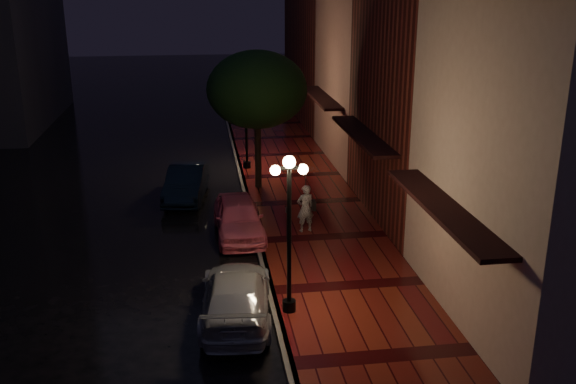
{
  "coord_description": "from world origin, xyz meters",
  "views": [
    {
      "loc": [
        -1.85,
        -20.23,
        8.6
      ],
      "look_at": [
        1.22,
        1.34,
        1.4
      ],
      "focal_mm": 40.0,
      "sensor_mm": 36.0,
      "label": 1
    }
  ],
  "objects_px": {
    "streetlamp_near": "(289,226)",
    "pink_car": "(239,218)",
    "woman_with_umbrella": "(306,189)",
    "parking_meter": "(287,220)",
    "silver_car": "(236,296)",
    "navy_car": "(187,183)",
    "street_tree": "(257,92)",
    "streetlamp_far": "(246,117)"
  },
  "relations": [
    {
      "from": "street_tree",
      "to": "woman_with_umbrella",
      "type": "xyz_separation_m",
      "value": [
        1.13,
        -5.37,
        -2.51
      ]
    },
    {
      "from": "streetlamp_near",
      "to": "street_tree",
      "type": "distance_m",
      "value": 11.12
    },
    {
      "from": "streetlamp_near",
      "to": "parking_meter",
      "type": "xyz_separation_m",
      "value": [
        0.65,
        4.91,
        -1.73
      ]
    },
    {
      "from": "woman_with_umbrella",
      "to": "silver_car",
      "type": "bearing_deg",
      "value": 52.16
    },
    {
      "from": "silver_car",
      "to": "woman_with_umbrella",
      "type": "height_order",
      "value": "woman_with_umbrella"
    },
    {
      "from": "pink_car",
      "to": "silver_car",
      "type": "xyz_separation_m",
      "value": [
        -0.47,
        -5.79,
        -0.04
      ]
    },
    {
      "from": "navy_car",
      "to": "silver_car",
      "type": "height_order",
      "value": "navy_car"
    },
    {
      "from": "pink_car",
      "to": "silver_car",
      "type": "height_order",
      "value": "pink_car"
    },
    {
      "from": "streetlamp_near",
      "to": "pink_car",
      "type": "relative_size",
      "value": 1.06
    },
    {
      "from": "street_tree",
      "to": "silver_car",
      "type": "xyz_separation_m",
      "value": [
        -1.67,
        -10.91,
        -3.59
      ]
    },
    {
      "from": "streetlamp_near",
      "to": "woman_with_umbrella",
      "type": "distance_m",
      "value": 5.86
    },
    {
      "from": "streetlamp_near",
      "to": "woman_with_umbrella",
      "type": "xyz_separation_m",
      "value": [
        1.39,
        5.62,
        -0.87
      ]
    },
    {
      "from": "streetlamp_near",
      "to": "pink_car",
      "type": "xyz_separation_m",
      "value": [
        -0.95,
        5.87,
        -1.91
      ]
    },
    {
      "from": "silver_car",
      "to": "pink_car",
      "type": "bearing_deg",
      "value": -89.55
    },
    {
      "from": "street_tree",
      "to": "pink_car",
      "type": "distance_m",
      "value": 6.35
    },
    {
      "from": "navy_car",
      "to": "woman_with_umbrella",
      "type": "height_order",
      "value": "woman_with_umbrella"
    },
    {
      "from": "streetlamp_far",
      "to": "pink_car",
      "type": "xyz_separation_m",
      "value": [
        -0.95,
        -8.13,
        -1.91
      ]
    },
    {
      "from": "navy_car",
      "to": "streetlamp_near",
      "type": "bearing_deg",
      "value": -66.97
    },
    {
      "from": "street_tree",
      "to": "streetlamp_near",
      "type": "bearing_deg",
      "value": -91.35
    },
    {
      "from": "silver_car",
      "to": "parking_meter",
      "type": "bearing_deg",
      "value": -108.09
    },
    {
      "from": "pink_car",
      "to": "navy_car",
      "type": "bearing_deg",
      "value": 110.96
    },
    {
      "from": "pink_car",
      "to": "woman_with_umbrella",
      "type": "bearing_deg",
      "value": -7.56
    },
    {
      "from": "pink_car",
      "to": "woman_with_umbrella",
      "type": "relative_size",
      "value": 1.69
    },
    {
      "from": "streetlamp_near",
      "to": "parking_meter",
      "type": "distance_m",
      "value": 5.25
    },
    {
      "from": "streetlamp_far",
      "to": "navy_car",
      "type": "relative_size",
      "value": 1.03
    },
    {
      "from": "parking_meter",
      "to": "silver_car",
      "type": "bearing_deg",
      "value": -118.76
    },
    {
      "from": "streetlamp_near",
      "to": "streetlamp_far",
      "type": "height_order",
      "value": "same"
    },
    {
      "from": "woman_with_umbrella",
      "to": "parking_meter",
      "type": "height_order",
      "value": "woman_with_umbrella"
    },
    {
      "from": "streetlamp_near",
      "to": "navy_car",
      "type": "bearing_deg",
      "value": 105.17
    },
    {
      "from": "streetlamp_far",
      "to": "woman_with_umbrella",
      "type": "relative_size",
      "value": 1.8
    },
    {
      "from": "streetlamp_far",
      "to": "parking_meter",
      "type": "relative_size",
      "value": 3.62
    },
    {
      "from": "pink_car",
      "to": "street_tree",
      "type": "bearing_deg",
      "value": 75.1
    },
    {
      "from": "navy_car",
      "to": "woman_with_umbrella",
      "type": "relative_size",
      "value": 1.74
    },
    {
      "from": "streetlamp_far",
      "to": "woman_with_umbrella",
      "type": "distance_m",
      "value": 8.53
    },
    {
      "from": "pink_car",
      "to": "silver_car",
      "type": "bearing_deg",
      "value": -96.23
    },
    {
      "from": "streetlamp_near",
      "to": "woman_with_umbrella",
      "type": "relative_size",
      "value": 1.8
    },
    {
      "from": "streetlamp_far",
      "to": "woman_with_umbrella",
      "type": "bearing_deg",
      "value": -80.59
    },
    {
      "from": "woman_with_umbrella",
      "to": "parking_meter",
      "type": "relative_size",
      "value": 2.02
    },
    {
      "from": "street_tree",
      "to": "navy_car",
      "type": "height_order",
      "value": "street_tree"
    },
    {
      "from": "streetlamp_far",
      "to": "navy_car",
      "type": "bearing_deg",
      "value": -126.86
    },
    {
      "from": "pink_car",
      "to": "woman_with_umbrella",
      "type": "distance_m",
      "value": 2.57
    },
    {
      "from": "streetlamp_near",
      "to": "parking_meter",
      "type": "relative_size",
      "value": 3.62
    }
  ]
}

